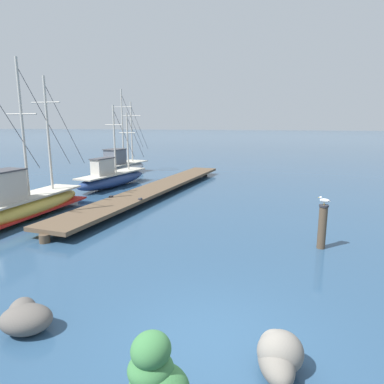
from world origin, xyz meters
The scene contains 10 objects.
ground_plane centered at (0.00, 0.00, 0.00)m, with size 400.00×400.00×0.00m, color navy.
floating_dock centered at (-6.23, 12.27, 0.36)m, with size 2.85×17.62×0.53m.
fishing_boat_0 centered at (-9.84, 13.51, 0.60)m, with size 2.18×6.99×5.08m.
fishing_boat_1 centered at (-9.68, 5.79, 0.67)m, with size 1.76×7.98×6.93m.
fishing_boat_4 centered at (-12.00, 18.64, 0.65)m, with size 2.64×6.99×6.56m.
mooring_piling centered at (2.15, 5.81, 0.76)m, with size 0.30×0.30×1.44m.
perched_seagull centered at (2.16, 5.81, 1.59)m, with size 0.37×0.21×0.27m.
shore_rock_near_left centered at (1.12, -0.34, 0.31)m, with size 1.01×1.21×0.68m.
shore_rock_far_edge centered at (-3.64, -0.59, 0.27)m, with size 1.32×1.20×0.55m.
coastal_shrub centered at (-0.36, -1.86, 0.73)m, with size 0.84×0.79×1.33m.
Camera 1 is at (1.21, -5.39, 3.97)m, focal length 31.86 mm.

